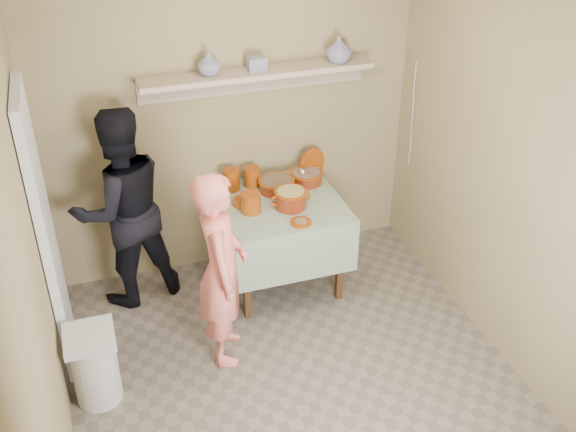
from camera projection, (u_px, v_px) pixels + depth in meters
name	position (u px, v px, depth m)	size (l,w,h in m)	color
ground	(302.00, 393.00, 4.57)	(3.50, 3.50, 0.00)	#706558
tile_panel	(47.00, 235.00, 4.43)	(0.06, 0.70, 2.00)	silver
plate_stack_a	(231.00, 180.00, 5.40)	(0.13, 0.13, 0.18)	#803610
plate_stack_b	(252.00, 177.00, 5.46)	(0.13, 0.13, 0.16)	#803610
bowl_stack	(251.00, 203.00, 5.11)	(0.16, 0.16, 0.16)	#803610
empty_bowl	(243.00, 202.00, 5.22)	(0.17, 0.17, 0.05)	#803610
propped_lid	(312.00, 163.00, 5.59)	(0.24, 0.24, 0.02)	#803610
vase_right	(339.00, 49.00, 5.16)	(0.20, 0.20, 0.20)	navy
vase_left	(209.00, 63.00, 4.91)	(0.17, 0.17, 0.18)	navy
ceramic_box	(257.00, 64.00, 5.02)	(0.14, 0.10, 0.10)	navy
person_cook	(222.00, 269.00, 4.56)	(0.53, 0.35, 1.46)	#F6766A
person_helper	(122.00, 209.00, 5.09)	(0.79, 0.61, 1.62)	black
room_shell	(305.00, 185.00, 3.74)	(3.04, 3.54, 2.62)	#97875C
serving_table	(279.00, 214.00, 5.34)	(0.97, 0.97, 0.76)	#4C2D16
cazuela_meat_a	(276.00, 184.00, 5.40)	(0.30, 0.30, 0.10)	#601909
cazuela_meat_b	(306.00, 176.00, 5.52)	(0.28, 0.28, 0.10)	#601909
ladle	(303.00, 172.00, 5.47)	(0.08, 0.26, 0.19)	silver
cazuela_rice	(291.00, 197.00, 5.16)	(0.33, 0.25, 0.14)	#601909
front_plate	(301.00, 222.00, 5.00)	(0.16, 0.16, 0.03)	#803610
wall_shelf	(257.00, 75.00, 5.10)	(1.80, 0.25, 0.21)	tan
trash_bin	(95.00, 366.00, 4.40)	(0.32, 0.32, 0.56)	silver
electrical_cord	(412.00, 115.00, 5.52)	(0.01, 0.05, 0.90)	silver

